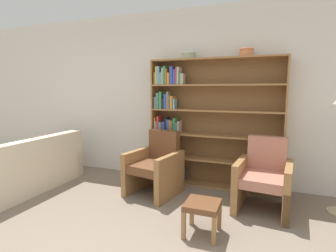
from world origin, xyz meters
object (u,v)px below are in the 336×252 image
at_px(armchair_leather, 156,166).
at_px(footstool, 202,208).
at_px(bookshelf, 201,124).
at_px(couch, 26,170).
at_px(bowl_terracotta, 189,55).
at_px(armchair_cushioned, 264,178).
at_px(bowl_cream, 246,52).

height_order(armchair_leather, footstool, armchair_leather).
bearing_deg(bookshelf, armchair_leather, -131.62).
height_order(couch, footstool, couch).
relative_size(bowl_terracotta, couch, 0.13).
relative_size(bookshelf, couch, 1.18).
bearing_deg(armchair_cushioned, armchair_leather, 5.98).
xyz_separation_m(bowl_terracotta, bowl_cream, (0.85, 0.00, 0.01)).
relative_size(couch, footstool, 4.81).
relative_size(bookshelf, bowl_cream, 9.71).
bearing_deg(bookshelf, bowl_terracotta, -175.86).
relative_size(bowl_cream, couch, 0.12).
distance_m(bookshelf, footstool, 1.64).
bearing_deg(footstool, bookshelf, 104.72).
relative_size(couch, armchair_leather, 1.88).
distance_m(bowl_terracotta, couch, 2.99).
distance_m(bowl_terracotta, footstool, 2.31).
relative_size(armchair_leather, armchair_cushioned, 1.00).
distance_m(bowl_cream, armchair_cushioned, 1.75).
bearing_deg(armchair_leather, bowl_cream, -142.74).
distance_m(bowl_cream, couch, 3.66).
bearing_deg(footstool, bowl_terracotta, 112.34).
relative_size(armchair_leather, footstool, 2.55).
xyz_separation_m(bookshelf, armchair_leather, (-0.52, -0.58, -0.56)).
xyz_separation_m(bowl_terracotta, armchair_cushioned, (1.16, -0.57, -1.61)).
bearing_deg(armchair_leather, armchair_cushioned, -168.85).
height_order(bowl_terracotta, bowl_cream, bowl_cream).
bearing_deg(bowl_cream, footstool, -100.28).
height_order(bookshelf, armchair_leather, bookshelf).
relative_size(bowl_terracotta, bowl_cream, 1.09).
height_order(armchair_cushioned, footstool, armchair_cushioned).
bearing_deg(armchair_leather, bowl_terracotta, -107.51).
xyz_separation_m(couch, armchair_leather, (1.86, 0.57, 0.10)).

